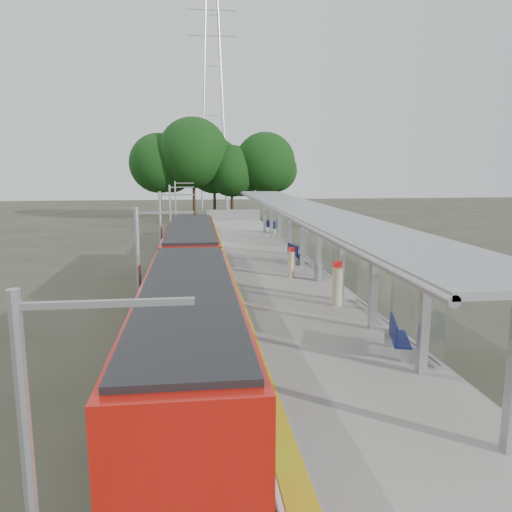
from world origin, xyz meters
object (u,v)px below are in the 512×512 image
at_px(bench_near, 397,336).
at_px(info_pillar_far, 291,264).
at_px(litter_bin, 318,272).
at_px(train, 191,283).
at_px(info_pillar_near, 337,286).
at_px(bench_mid, 295,253).
at_px(bench_far, 272,226).

bearing_deg(bench_near, info_pillar_far, 111.43).
bearing_deg(litter_bin, info_pillar_far, 143.15).
xyz_separation_m(train, bench_near, (6.37, -6.22, -0.45)).
distance_m(info_pillar_near, info_pillar_far, 5.72).
xyz_separation_m(bench_mid, bench_far, (0.86, 14.64, -0.04)).
bearing_deg(info_pillar_near, bench_far, 90.94).
height_order(bench_mid, litter_bin, bench_mid).
bearing_deg(bench_near, info_pillar_near, 108.40).
relative_size(info_pillar_near, litter_bin, 2.16).
relative_size(train, litter_bin, 31.31).
bearing_deg(bench_mid, info_pillar_near, -100.63).
relative_size(bench_near, bench_far, 1.08).
bearing_deg(bench_far, info_pillar_far, -116.06).
relative_size(train, info_pillar_near, 14.48).
distance_m(train, bench_near, 8.91).
height_order(bench_far, litter_bin, bench_far).
distance_m(bench_mid, info_pillar_far, 4.20).
xyz_separation_m(bench_near, bench_far, (0.74, 30.10, -0.04)).
height_order(bench_mid, bench_far, bench_mid).
height_order(train, litter_bin, train).
relative_size(bench_far, info_pillar_far, 0.99).
relative_size(bench_mid, litter_bin, 1.96).
xyz_separation_m(bench_mid, litter_bin, (0.23, -5.00, -0.16)).
bearing_deg(bench_far, bench_mid, -113.75).
relative_size(train, bench_mid, 15.95).
bearing_deg(bench_near, litter_bin, 105.24).
relative_size(bench_mid, info_pillar_near, 0.91).
relative_size(info_pillar_far, litter_bin, 1.85).
distance_m(train, bench_far, 24.92).
bearing_deg(bench_mid, info_pillar_far, -113.55).
xyz_separation_m(bench_near, info_pillar_near, (-0.26, 5.74, 0.22)).
distance_m(bench_near, litter_bin, 10.47).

